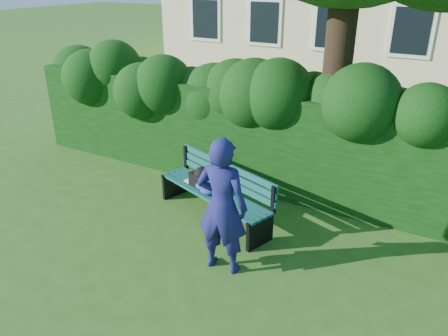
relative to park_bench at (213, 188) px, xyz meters
The scene contains 4 objects.
ground 0.91m from the park_bench, 69.95° to the right, with size 80.00×80.00×0.00m, color #34561B.
hedge 1.56m from the park_bench, 80.08° to the left, with size 10.00×1.00×1.80m.
park_bench is the anchor object (origin of this frame).
man_reading 1.42m from the park_bench, 54.68° to the right, with size 0.68×0.44×1.85m, color navy.
Camera 1 is at (2.88, -4.59, 3.64)m, focal length 35.00 mm.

